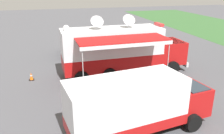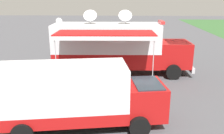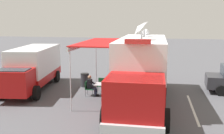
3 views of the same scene
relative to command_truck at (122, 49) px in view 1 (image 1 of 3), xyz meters
The scene contains 12 objects.
ground_plane 2.09m from the command_truck, 91.08° to the right, with size 100.00×100.00×0.00m, color #515156.
lot_stripe 3.40m from the command_truck, behind, with size 0.12×4.80×0.01m, color silver.
command_truck is the anchor object (origin of this frame).
folding_table 2.87m from the command_truck, 20.09° to the right, with size 0.82×0.82×0.73m.
water_bottle 2.63m from the command_truck, 17.85° to the right, with size 0.07×0.07×0.22m.
folding_chair_at_table 3.59m from the command_truck, 13.06° to the right, with size 0.49×0.49×0.87m.
folding_chair_beside_table 3.44m from the command_truck, 33.61° to the right, with size 0.49×0.49×0.87m.
seated_responder 3.37m from the command_truck, 13.94° to the right, with size 0.67×0.56×1.25m.
trash_bin 5.14m from the command_truck, 34.56° to the right, with size 0.57×0.57×0.91m.
traffic_cone 6.81m from the command_truck, 94.10° to the right, with size 0.36×0.36×0.58m.
support_truck 7.42m from the command_truck, 12.34° to the right, with size 3.09×7.03×2.70m.
car_behind_truck 6.77m from the command_truck, 152.58° to the right, with size 4.29×2.18×1.76m.
Camera 1 is at (15.87, -4.32, 6.52)m, focal length 37.30 mm.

